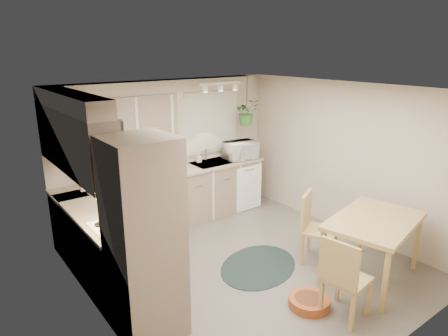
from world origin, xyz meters
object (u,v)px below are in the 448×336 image
(dining_table, at_px, (372,249))
(chair_back, at_px, (320,229))
(braided_rug, at_px, (258,266))
(chair_left, at_px, (347,276))
(microwave, at_px, (241,148))
(pet_bed, at_px, (309,302))

(dining_table, bearing_deg, chair_back, 106.03)
(chair_back, xyz_separation_m, braided_rug, (-0.76, 0.40, -0.49))
(chair_left, height_order, chair_back, chair_back)
(chair_left, relative_size, chair_back, 0.98)
(braided_rug, bearing_deg, microwave, 57.69)
(braided_rug, bearing_deg, chair_back, -27.52)
(dining_table, height_order, chair_back, chair_back)
(dining_table, distance_m, pet_bed, 1.14)
(chair_left, xyz_separation_m, microwave, (1.08, 3.17, 0.65))
(chair_back, relative_size, pet_bed, 2.10)
(chair_back, bearing_deg, pet_bed, 7.63)
(pet_bed, bearing_deg, braided_rug, 83.16)
(dining_table, distance_m, microwave, 2.99)
(dining_table, relative_size, braided_rug, 1.05)
(chair_left, bearing_deg, braided_rug, 174.34)
(braided_rug, bearing_deg, chair_left, -86.96)
(chair_back, xyz_separation_m, microwave, (0.39, 2.22, 0.64))
(dining_table, bearing_deg, microwave, 86.17)
(dining_table, bearing_deg, braided_rug, 131.71)
(chair_back, bearing_deg, braided_rug, -54.66)
(dining_table, xyz_separation_m, chair_back, (-0.19, 0.68, 0.08))
(chair_left, relative_size, braided_rug, 0.77)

